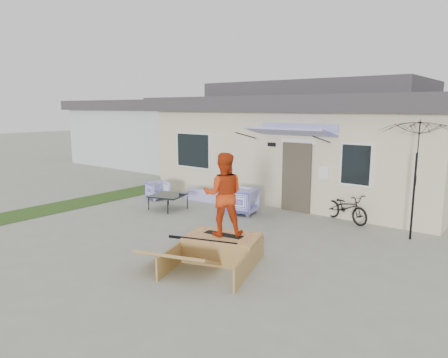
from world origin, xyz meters
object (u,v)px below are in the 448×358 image
Objects in this scene: skateboard at (223,234)px; armchair_right at (242,200)px; armchair_left at (158,190)px; loveseat at (207,192)px; bicycle at (346,204)px; patio_umbrella at (416,168)px; coffee_table at (168,202)px; skater at (223,193)px; skate_ramp at (223,247)px.

armchair_right is at bearing 112.73° from skateboard.
armchair_left is at bearing 143.46° from skateboard.
loveseat is 4.73m from bicycle.
skateboard is at bearing -126.74° from patio_umbrella.
patio_umbrella is (4.62, 0.54, 1.32)m from armchair_right.
armchair_left is at bearing 149.04° from coffee_table.
patio_umbrella is at bearing -68.87° from armchair_left.
skater is (1.82, -3.21, 0.99)m from armchair_right.
skate_ramp is at bearing 18.71° from armchair_right.
armchair_left is at bearing 22.82° from loveseat.
coffee_table is 0.43× the size of patio_umbrella.
coffee_table is at bearing 143.88° from skateboard.
armchair_right is 0.43× the size of skate_ramp.
skater is at bearing -170.54° from bicycle.
skater is (-0.97, -4.29, 0.93)m from bicycle.
bicycle is at bearing 59.34° from skate_ramp.
armchair_left is at bearing -96.74° from armchair_right.
coffee_table is (1.29, -0.78, -0.10)m from armchair_left.
coffee_table is at bearing -75.01° from armchair_right.
patio_umbrella is 4.94m from skate_ramp.
loveseat is 5.39m from skateboard.
skateboard is at bearing 125.57° from loveseat.
armchair_right is at bearing 101.19° from skate_ramp.
coffee_table is 4.54m from skate_ramp.
loveseat is 0.73× the size of skate_ramp.
armchair_right is 3.00m from bicycle.
armchair_right is 3.82m from skater.
loveseat is 1.53× the size of coffee_table.
loveseat is at bearing 115.50° from skate_ramp.
patio_umbrella is 1.11× the size of skate_ramp.
loveseat is 1.69m from coffee_table.
loveseat is at bearing -119.81° from armchair_right.
patio_umbrella reaches higher than loveseat.
armchair_right is 0.39× the size of patio_umbrella.
skate_ramp is at bearing -104.39° from armchair_left.
skateboard reaches higher than coffee_table.
skater reaches higher than armchair_left.
skate_ramp is at bearing -29.71° from coffee_table.
armchair_left is 0.31× the size of patio_umbrella.
skater is (5.22, -2.98, 1.07)m from armchair_left.
armchair_left reaches higher than coffee_table.
skater reaches higher than patio_umbrella.
bicycle reaches higher than skateboard.
patio_umbrella reaches higher than skate_ramp.
skate_ramp is 1.15× the size of skater.
armchair_left is 0.39× the size of skater.
armchair_right is 4.83m from patio_umbrella.
bicycle is at bearing 176.67° from loveseat.
skate_ramp is (3.94, -2.25, 0.01)m from coffee_table.
bicycle is 4.45m from skate_ramp.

